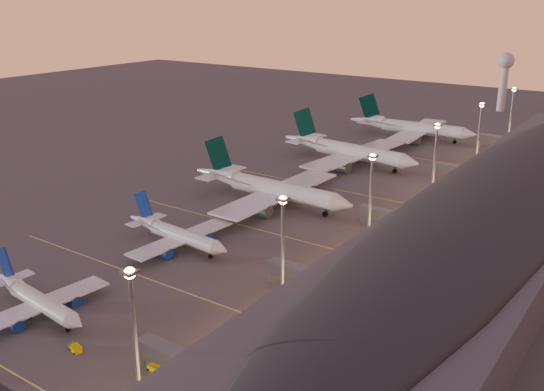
% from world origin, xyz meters
% --- Properties ---
extents(ground, '(700.00, 700.00, 0.00)m').
position_xyz_m(ground, '(0.00, 0.00, 0.00)').
color(ground, '#44413F').
extents(airliner_narrow_south, '(33.54, 30.08, 11.97)m').
position_xyz_m(airliner_narrow_south, '(-6.17, -29.51, 3.10)').
color(airliner_narrow_south, silver).
rests_on(airliner_narrow_south, ground).
extents(airliner_narrow_north, '(36.54, 32.71, 13.05)m').
position_xyz_m(airliner_narrow_north, '(-6.67, 13.16, 3.37)').
color(airliner_narrow_north, silver).
rests_on(airliner_narrow_north, ground).
extents(airliner_wide_near, '(60.15, 54.60, 19.30)m').
position_xyz_m(airliner_wide_near, '(-6.51, 55.60, 4.97)').
color(airliner_wide_near, silver).
rests_on(airliner_wide_near, ground).
extents(airliner_wide_mid, '(61.81, 56.62, 19.77)m').
position_xyz_m(airliner_wide_mid, '(-8.65, 111.94, 5.09)').
color(airliner_wide_mid, silver).
rests_on(airliner_wide_mid, ground).
extents(airliner_wide_far, '(59.75, 54.45, 19.13)m').
position_xyz_m(airliner_wide_far, '(-5.46, 167.07, 4.92)').
color(airliner_wide_far, silver).
rests_on(airliner_wide_far, ground).
extents(terminal_building, '(56.35, 255.00, 17.46)m').
position_xyz_m(terminal_building, '(61.84, 72.47, 8.78)').
color(terminal_building, '#49494D').
rests_on(terminal_building, ground).
extents(light_masts, '(2.20, 217.20, 25.90)m').
position_xyz_m(light_masts, '(36.00, 65.00, 17.55)').
color(light_masts, slate).
rests_on(light_masts, ground).
extents(radar_tower, '(9.00, 9.00, 32.50)m').
position_xyz_m(radar_tower, '(10.00, 260.00, 21.87)').
color(radar_tower, silver).
rests_on(radar_tower, ground).
extents(lane_markings, '(90.00, 180.36, 0.00)m').
position_xyz_m(lane_markings, '(0.00, 40.00, 0.01)').
color(lane_markings, '#D8C659').
rests_on(lane_markings, ground).
extents(baggage_tug_a, '(4.03, 2.38, 1.13)m').
position_xyz_m(baggage_tug_a, '(11.97, -34.05, 0.52)').
color(baggage_tug_a, '#D4C400').
rests_on(baggage_tug_a, ground).
extents(baggage_tug_b, '(3.41, 1.55, 1.01)m').
position_xyz_m(baggage_tug_b, '(28.39, -30.09, 0.46)').
color(baggage_tug_b, '#D4C400').
rests_on(baggage_tug_b, ground).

